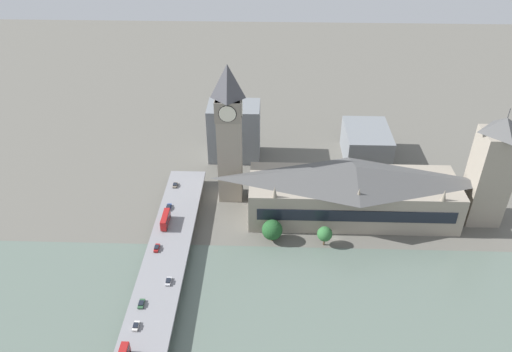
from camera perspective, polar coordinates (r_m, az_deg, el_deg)
name	(u,v)px	position (r m, az deg, el deg)	size (l,w,h in m)	color
ground_plane	(335,239)	(210.89, 9.05, -7.11)	(600.00, 600.00, 0.00)	#605E56
river_water	(346,307)	(184.87, 10.21, -14.53)	(61.36, 360.00, 0.30)	slate
parliament_hall	(353,192)	(217.35, 11.00, -1.78)	(27.50, 88.42, 25.01)	gray
clock_tower	(229,130)	(214.13, -3.08, 5.22)	(11.50, 11.50, 64.19)	gray
victoria_tower	(491,171)	(226.88, 25.27, 0.55)	(14.45, 14.45, 52.67)	gray
road_bridge	(157,294)	(183.76, -11.29, -13.08)	(154.72, 16.58, 5.47)	slate
double_decker_bus_mid	(165,219)	(208.76, -10.32, -4.89)	(10.41, 2.48, 4.63)	red
car_northbound_lead	(168,281)	(184.98, -9.97, -11.75)	(4.13, 1.81, 1.36)	silver
car_northbound_mid	(169,207)	(218.26, -9.96, -3.52)	(4.72, 1.87, 1.36)	navy
car_northbound_tail	(141,304)	(179.50, -12.98, -14.02)	(4.11, 1.88, 1.25)	#2D5638
car_southbound_lead	(136,326)	(173.50, -13.57, -16.31)	(3.95, 1.81, 1.29)	silver
car_southbound_mid	(157,248)	(198.72, -11.28, -8.05)	(4.50, 1.76, 1.44)	maroon
car_southbound_tail	(175,185)	(231.63, -9.23, -1.00)	(4.13, 1.89, 1.28)	slate
city_block_west	(234,131)	(254.94, -2.50, 5.13)	(18.29, 25.92, 28.92)	slate
city_block_center	(366,144)	(262.03, 12.47, 3.59)	(30.75, 22.30, 16.42)	slate
tree_embankment_near	(325,234)	(203.74, 7.86, -6.58)	(6.18, 6.18, 8.84)	brown
tree_embankment_mid	(272,230)	(203.94, 1.86, -6.17)	(8.46, 8.46, 9.93)	brown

